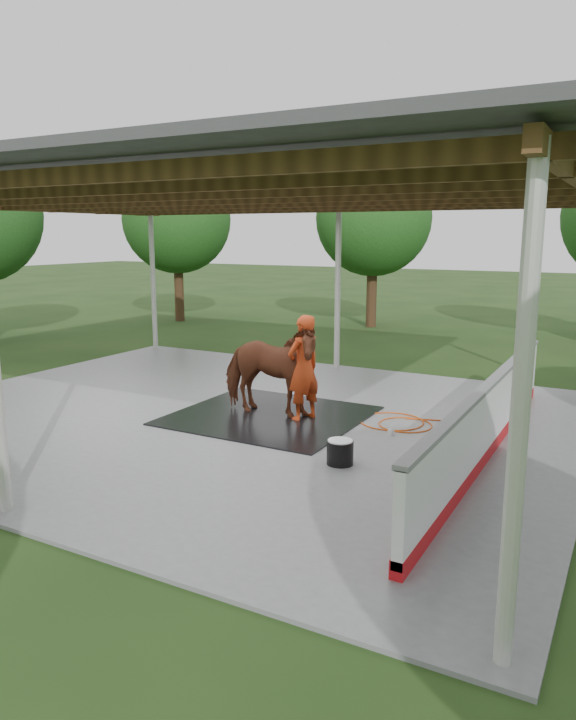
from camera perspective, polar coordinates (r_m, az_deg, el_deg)
The scene contains 12 objects.
ground at distance 11.76m, azimuth -5.28°, elevation -5.04°, with size 100.00×100.00×0.00m, color #1E3814.
concrete_slab at distance 11.76m, azimuth -5.28°, elevation -4.93°, with size 12.00×10.00×0.05m, color slate.
pavilion_structure at distance 11.32m, azimuth -5.65°, elevation 14.62°, with size 12.60×10.60×4.05m.
dasher_board at distance 9.87m, azimuth 17.46°, elevation -5.13°, with size 0.16×8.00×1.15m.
tree_belt at distance 11.91m, azimuth -1.89°, elevation 13.64°, with size 28.00×28.00×5.80m.
rubber_mat at distance 11.57m, azimuth -1.68°, elevation -4.95°, with size 3.24×3.04×0.02m, color black.
horse at distance 11.36m, azimuth -1.71°, elevation -0.85°, with size 0.90×1.98×1.67m, color brown.
handler at distance 11.14m, azimuth 1.40°, elevation -0.72°, with size 0.68×0.45×1.86m, color #C03814.
wash_bucket at distance 9.23m, azimuth 4.65°, elevation -8.13°, with size 0.38×0.38×0.35m.
soap_bottle_a at distance 10.06m, azimuth 13.06°, elevation -7.05°, with size 0.10×0.10×0.26m, color silver.
soap_bottle_b at distance 10.61m, azimuth 9.14°, elevation -6.20°, with size 0.07×0.08×0.17m, color #338CD8.
hose_coil at distance 11.31m, azimuth 9.76°, elevation -5.50°, with size 2.25×1.35×0.02m.
Camera 1 is at (6.37, -9.33, 3.27)m, focal length 32.00 mm.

